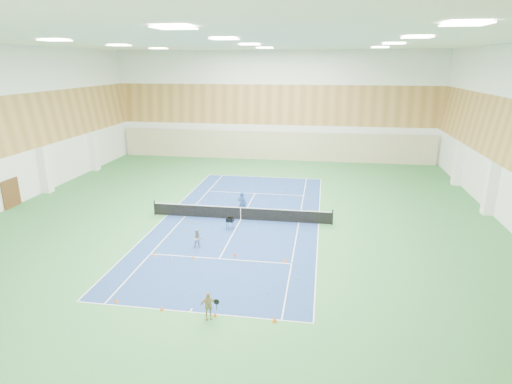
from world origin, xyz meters
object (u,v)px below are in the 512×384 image
child_apron (208,306)px  ball_cart (230,223)px  tennis_net (241,212)px  coach (242,204)px  child_court (198,239)px

child_apron → ball_cart: (-1.30, 10.35, -0.22)m
ball_cart → tennis_net: bearing=84.8°
coach → ball_cart: (-0.29, -2.74, -0.49)m
tennis_net → child_court: child_court is taller
coach → child_court: bearing=85.6°
coach → child_apron: size_ratio=1.41×
child_apron → ball_cart: size_ratio=1.55×
tennis_net → ball_cart: bearing=-100.6°
coach → child_apron: 13.14m
coach → child_apron: coach is taller
child_court → ball_cart: bearing=54.1°
coach → ball_cart: 2.80m
tennis_net → coach: bearing=93.8°
tennis_net → coach: size_ratio=7.13×
tennis_net → child_court: 5.35m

